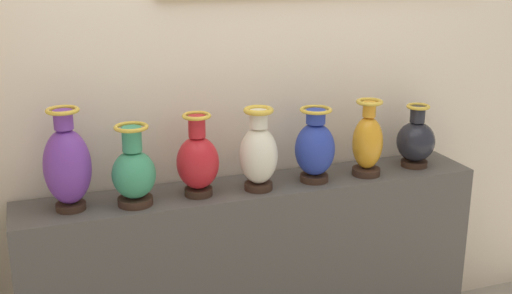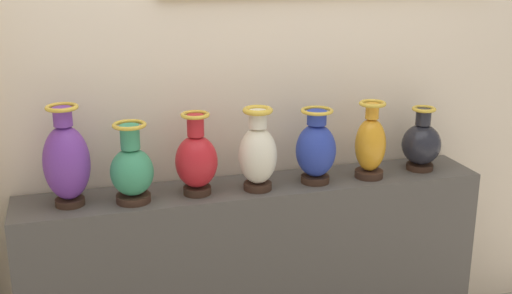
{
  "view_description": "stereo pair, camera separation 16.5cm",
  "coord_description": "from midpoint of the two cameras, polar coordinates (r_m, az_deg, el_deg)",
  "views": [
    {
      "loc": [
        -0.89,
        -2.47,
        1.82
      ],
      "look_at": [
        0.0,
        0.0,
        1.01
      ],
      "focal_mm": 45.9,
      "sensor_mm": 36.0,
      "label": 1
    },
    {
      "loc": [
        -0.73,
        -2.52,
        1.82
      ],
      "look_at": [
        0.0,
        0.0,
        1.01
      ],
      "focal_mm": 45.9,
      "sensor_mm": 36.0,
      "label": 2
    }
  ],
  "objects": [
    {
      "name": "vase_amber",
      "position": [
        2.9,
        11.55,
        0.22
      ],
      "size": [
        0.13,
        0.13,
        0.34
      ],
      "color": "#382319",
      "rests_on": "display_shelf"
    },
    {
      "name": "vase_ivory",
      "position": [
        2.7,
        1.9,
        -0.55
      ],
      "size": [
        0.16,
        0.16,
        0.35
      ],
      "color": "#382319",
      "rests_on": "display_shelf"
    },
    {
      "name": "vase_cobalt",
      "position": [
        2.8,
        6.93,
        -0.17
      ],
      "size": [
        0.17,
        0.17,
        0.33
      ],
      "color": "#382319",
      "rests_on": "display_shelf"
    },
    {
      "name": "vase_crimson",
      "position": [
        2.66,
        -3.45,
        -1.14
      ],
      "size": [
        0.17,
        0.17,
        0.34
      ],
      "color": "#382319",
      "rests_on": "display_shelf"
    },
    {
      "name": "vase_violet",
      "position": [
        2.61,
        -14.46,
        -1.22
      ],
      "size": [
        0.18,
        0.18,
        0.4
      ],
      "color": "#382319",
      "rests_on": "display_shelf"
    },
    {
      "name": "vase_onyx",
      "position": [
        3.07,
        15.72,
        0.3
      ],
      "size": [
        0.18,
        0.18,
        0.29
      ],
      "color": "#382319",
      "rests_on": "display_shelf"
    },
    {
      "name": "back_wall",
      "position": [
        2.86,
        0.77,
        8.5
      ],
      "size": [
        3.84,
        0.14,
        2.74
      ],
      "color": "beige",
      "rests_on": "ground_plane"
    },
    {
      "name": "vase_jade",
      "position": [
        2.6,
        -8.99,
        -1.96
      ],
      "size": [
        0.17,
        0.17,
        0.33
      ],
      "color": "#382319",
      "rests_on": "display_shelf"
    },
    {
      "name": "display_shelf",
      "position": [
        2.97,
        1.62,
        -10.98
      ],
      "size": [
        2.01,
        0.3,
        0.84
      ],
      "primitive_type": "cube",
      "color": "#4C4742",
      "rests_on": "ground_plane"
    }
  ]
}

